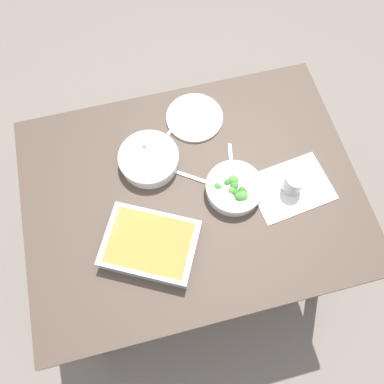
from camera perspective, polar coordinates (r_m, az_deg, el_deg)
The scene contains 11 objects.
ground_plane at distance 2.07m, azimuth -0.00°, elevation -7.84°, with size 6.00×6.00×0.00m, color slate.
dining_table at distance 1.46m, azimuth -0.00°, elevation -1.36°, with size 1.20×0.90×0.74m.
placemat at distance 1.42m, azimuth 14.49°, elevation 0.65°, with size 0.28×0.20×0.00m, color silver.
stew_bowl at distance 1.40m, azimuth -6.44°, elevation 4.91°, with size 0.22×0.22×0.06m.
broccoli_bowl at distance 1.35m, azimuth 6.30°, elevation 0.57°, with size 0.20×0.20×0.07m.
baking_dish at distance 1.28m, azimuth -6.24°, elevation -7.74°, with size 0.37×0.33×0.06m.
drink_cup at distance 1.39m, azimuth 14.84°, elevation 1.24°, with size 0.07×0.07×0.08m.
side_plate at distance 1.51m, azimuth 0.37°, elevation 11.00°, with size 0.22×0.22×0.01m, color silver.
spoon_by_stew at distance 1.40m, azimuth -2.20°, elevation 3.02°, with size 0.15×0.12×0.01m.
spoon_by_broccoli at distance 1.41m, azimuth 5.93°, elevation 3.13°, with size 0.06×0.18×0.01m.
fork_on_table at distance 1.50m, azimuth -2.65°, elevation 9.87°, with size 0.13×0.14×0.01m.
Camera 1 is at (-0.13, -0.51, 2.01)m, focal length 35.86 mm.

